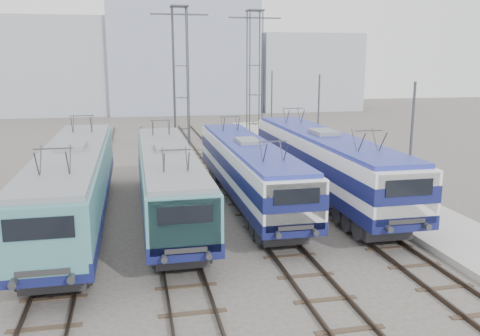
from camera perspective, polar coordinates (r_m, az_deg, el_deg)
name	(u,v)px	position (r m, az deg, el deg)	size (l,w,h in m)	color
ground	(237,261)	(20.85, -0.39, -10.37)	(160.00, 160.00, 0.00)	#514C47
platform	(377,194)	(31.32, 15.16, -2.81)	(4.00, 70.00, 0.30)	#9E9E99
locomotive_far_left	(74,180)	(25.41, -18.19, -1.32)	(2.99, 18.88, 3.55)	#12164C
locomotive_center_left	(168,177)	(25.80, -8.08, -1.03)	(2.75, 17.35, 3.26)	#12164C
locomotive_center_right	(248,167)	(27.91, 0.95, 0.15)	(2.72, 17.20, 3.23)	#12164C
locomotive_far_right	(324,159)	(29.44, 9.40, 0.99)	(2.97, 18.78, 3.53)	#12164C
catenary_tower_west	(181,77)	(41.09, -6.66, 10.13)	(4.50, 1.20, 12.00)	#3F4247
catenary_tower_east	(255,76)	(44.14, 1.65, 10.33)	(4.50, 1.20, 12.00)	#3F4247
mast_front	(410,158)	(24.72, 18.54, 1.04)	(0.12, 0.12, 7.00)	#3F4247
mast_mid	(318,126)	(35.45, 8.75, 4.68)	(0.12, 0.12, 7.00)	#3F4247
mast_rear	(272,110)	(46.79, 3.57, 6.55)	(0.12, 0.12, 7.00)	#3F4247
safety_cone	(420,220)	(25.49, 19.57, -5.51)	(0.32, 0.32, 0.53)	#D56000
building_west	(61,67)	(81.53, -19.45, 10.69)	(18.00, 12.00, 14.00)	#9DA3B0
building_center	(182,53)	(81.27, -6.56, 12.69)	(22.00, 14.00, 18.00)	#9199B4
building_east	(304,72)	(85.57, 7.18, 10.63)	(16.00, 12.00, 12.00)	#9DA3B0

